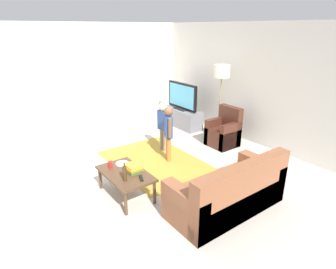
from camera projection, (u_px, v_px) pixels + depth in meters
name	position (u px, v px, depth m)	size (l,w,h in m)	color
ground	(142.00, 173.00, 5.33)	(7.80, 7.80, 0.00)	beige
wall_back	(252.00, 84.00, 6.50)	(6.00, 0.12, 2.70)	silver
wall_left	(78.00, 79.00, 7.12)	(0.12, 6.00, 2.70)	silver
area_rug	(154.00, 161.00, 5.82)	(2.20, 1.60, 0.01)	#B28C33
tv_stand	(182.00, 118.00, 7.76)	(1.20, 0.44, 0.50)	slate
tv	(182.00, 96.00, 7.54)	(1.10, 0.28, 0.71)	black
couch	(230.00, 194.00, 4.15)	(0.80, 1.80, 0.86)	brown
armchair	(224.00, 133.00, 6.52)	(0.60, 0.60, 0.90)	#472319
floor_lamp	(222.00, 75.00, 6.48)	(0.36, 0.36, 1.78)	#262626
child_near_tv	(163.00, 122.00, 6.11)	(0.36, 0.18, 1.09)	gray
child_center	(168.00, 129.00, 5.64)	(0.35, 0.23, 1.13)	orange
coffee_table	(126.00, 175.00, 4.51)	(1.00, 0.60, 0.42)	#513823
book_stack	(133.00, 168.00, 4.50)	(0.29, 0.23, 0.12)	#388C4C
bottle	(125.00, 173.00, 4.22)	(0.06, 0.06, 0.30)	#4C3319
tv_remote	(141.00, 178.00, 4.30)	(0.17, 0.05, 0.02)	black
soda_can	(110.00, 165.00, 4.62)	(0.07, 0.07, 0.12)	red
plate	(122.00, 163.00, 4.77)	(0.22, 0.22, 0.02)	white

